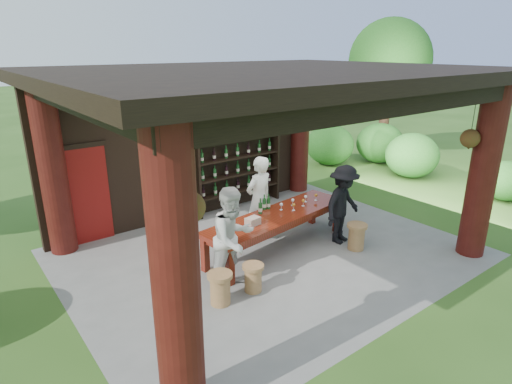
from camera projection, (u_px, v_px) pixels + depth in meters
ground at (268, 252)px, 8.41m from camera, size 90.00×90.00×0.00m
pavilion at (255, 142)px, 8.04m from camera, size 7.50×6.00×3.60m
wine_shelf at (238, 166)px, 10.49m from camera, size 2.40×0.36×2.11m
tasting_table at (278, 220)px, 8.35m from camera, size 3.45×1.32×0.75m
stool_near_left at (253, 277)px, 7.02m from camera, size 0.36×0.36×0.48m
stool_near_right at (356, 236)px, 8.47m from camera, size 0.40×0.40×0.53m
stool_far_left at (220, 288)px, 6.66m from camera, size 0.40×0.40×0.53m
host at (259, 200)px, 8.66m from camera, size 0.70×0.51×1.80m
guest_woman at (233, 239)px, 6.94m from camera, size 0.95×0.79×1.76m
guest_man at (343, 205)px, 8.63m from camera, size 1.15×0.80×1.63m
table_bottles at (264, 203)px, 8.45m from camera, size 0.37×0.21×0.31m
table_glasses at (299, 202)px, 8.74m from camera, size 1.02×0.29×0.15m
napkin_basket at (253, 221)px, 7.80m from camera, size 0.28×0.21×0.14m
shrubs at (325, 181)px, 11.05m from camera, size 15.00×8.85×1.36m
trees at (324, 66)px, 11.12m from camera, size 20.55×10.44×4.80m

